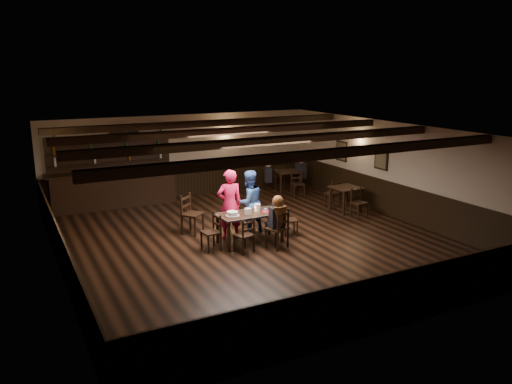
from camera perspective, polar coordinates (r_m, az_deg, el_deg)
name	(u,v)px	position (r m, az deg, el deg)	size (l,w,h in m)	color
ground	(252,239)	(12.48, -0.43, -5.43)	(10.00, 10.00, 0.00)	black
room_shell	(252,170)	(12.06, -0.49, 2.48)	(9.02, 10.02, 2.71)	#BBAD9B
dining_table	(250,216)	(12.05, -0.69, -2.79)	(1.56, 0.79, 0.75)	black
chair_near_left	(246,233)	(11.44, -1.14, -4.71)	(0.46, 0.45, 0.82)	black
chair_near_right	(280,226)	(11.70, 2.73, -3.90)	(0.57, 0.56, 0.96)	black
chair_end_left	(214,229)	(11.70, -4.86, -4.21)	(0.42, 0.44, 0.86)	black
chair_end_right	(287,217)	(12.67, 3.59, -2.92)	(0.46, 0.47, 0.81)	black
chair_far_pushed	(189,211)	(12.91, -7.64, -2.11)	(0.66, 0.65, 1.02)	black
woman_pink	(230,204)	(12.36, -3.04, -1.40)	(0.64, 0.42, 1.75)	#DC2469
man_blue	(249,202)	(12.74, -0.83, -1.16)	(0.80, 0.62, 1.64)	navy
seated_person	(277,214)	(11.65, 2.47, -2.50)	(0.35, 0.52, 0.85)	black
cake	(232,214)	(11.83, -2.72, -2.49)	(0.33, 0.33, 0.10)	white
plate_stack_a	(248,211)	(11.92, -0.92, -2.21)	(0.16, 0.16, 0.15)	white
plate_stack_b	(257,207)	(12.19, 0.16, -1.77)	(0.15, 0.15, 0.17)	white
tea_light	(249,211)	(12.13, -0.76, -2.16)	(0.05, 0.05, 0.06)	#A5A8AD
salt_shaker	(266,210)	(12.10, 1.13, -2.08)	(0.04, 0.04, 0.10)	silver
pepper_shaker	(268,209)	(12.17, 1.37, -2.01)	(0.04, 0.04, 0.09)	#A5A8AD
drink_glass	(258,208)	(12.28, 0.21, -1.79)	(0.07, 0.07, 0.12)	silver
menu_red	(269,211)	(12.20, 1.54, -2.18)	(0.33, 0.23, 0.00)	maroon
menu_blue	(269,209)	(12.35, 1.52, -1.97)	(0.28, 0.20, 0.00)	#0F234E
bar_counter	(113,183)	(15.87, -15.99, 0.96)	(3.90, 0.70, 2.20)	black
back_table_a	(346,190)	(14.93, 10.24, 0.18)	(0.82, 0.82, 0.75)	black
back_table_b	(288,174)	(17.06, 3.64, 2.08)	(0.99, 0.99, 0.75)	black
bg_patron_left	(268,171)	(16.59, 1.40, 2.38)	(0.31, 0.40, 0.71)	black
bg_patron_right	(301,167)	(17.19, 5.16, 2.81)	(0.28, 0.39, 0.75)	black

